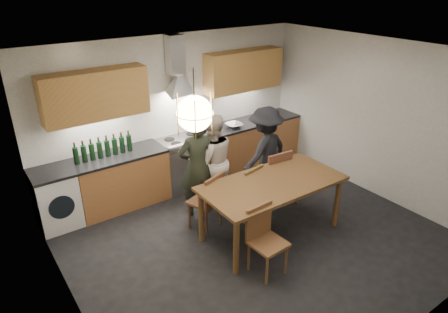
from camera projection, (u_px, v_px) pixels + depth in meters
ground at (254, 236)px, 5.80m from camera, size 5.00×5.00×0.00m
room_shell at (258, 126)px, 5.08m from camera, size 5.02×4.52×2.61m
counter_run at (186, 161)px, 7.06m from camera, size 5.00×0.62×0.90m
range_stove at (185, 162)px, 7.05m from camera, size 0.90×0.60×0.92m
wall_fixtures at (178, 81)px, 6.54m from camera, size 4.30×0.54×1.10m
pendant_lamp at (195, 114)px, 4.31m from camera, size 0.43×0.43×0.70m
dining_table at (272, 188)px, 5.56m from camera, size 2.03×1.04×0.85m
chair_back_left at (209, 198)px, 5.76m from camera, size 0.52×0.52×0.91m
chair_back_mid at (248, 189)px, 6.03m from camera, size 0.48×0.48×0.89m
chair_back_right at (275, 175)px, 6.31m from camera, size 0.48×0.48×0.99m
chair_front at (264, 235)px, 4.96m from camera, size 0.43×0.43×0.90m
person_left at (197, 166)px, 6.06m from camera, size 0.65×0.48×1.62m
person_mid at (212, 161)px, 6.33m from camera, size 0.87×0.76×1.54m
person_right at (265, 152)px, 6.62m from camera, size 1.10×0.76×1.55m
mixing_bowl at (234, 125)px, 7.31m from camera, size 0.31×0.31×0.08m
stock_pot at (260, 117)px, 7.68m from camera, size 0.23×0.23×0.12m
wine_bottles at (103, 147)px, 6.08m from camera, size 0.92×0.08×0.34m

